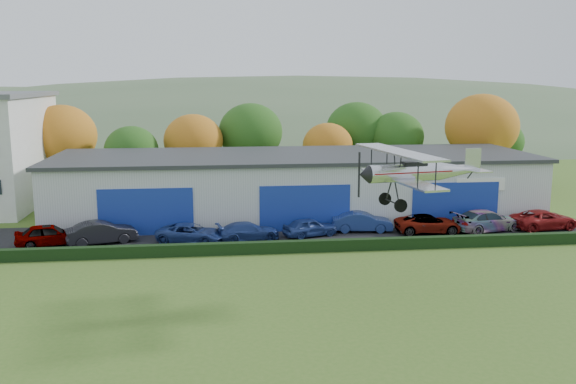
{
  "coord_description": "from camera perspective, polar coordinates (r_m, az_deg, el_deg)",
  "views": [
    {
      "loc": [
        -1.69,
        -23.96,
        11.55
      ],
      "look_at": [
        2.36,
        10.65,
        5.19
      ],
      "focal_mm": 38.51,
      "sensor_mm": 36.0,
      "label": 1
    }
  ],
  "objects": [
    {
      "name": "ground",
      "position": [
        26.65,
        -2.47,
        -15.35
      ],
      "size": [
        300.0,
        300.0,
        0.0
      ],
      "primitive_type": "plane",
      "color": "#406620",
      "rests_on": "ground"
    },
    {
      "name": "hangar",
      "position": [
        53.12,
        0.66,
        0.7
      ],
      "size": [
        40.6,
        12.6,
        5.3
      ],
      "color": "#B2B7BC",
      "rests_on": "ground"
    },
    {
      "name": "car_0",
      "position": [
        46.57,
        -21.2,
        -3.69
      ],
      "size": [
        4.84,
        2.88,
        1.54
      ],
      "primitive_type": "imported",
      "rotation": [
        0.0,
        0.0,
        1.82
      ],
      "color": "gray",
      "rests_on": "apron"
    },
    {
      "name": "car_3",
      "position": [
        44.96,
        -3.71,
        -3.63
      ],
      "size": [
        4.84,
        2.72,
        1.32
      ],
      "primitive_type": "imported",
      "rotation": [
        0.0,
        0.0,
        1.77
      ],
      "color": "navy",
      "rests_on": "apron"
    },
    {
      "name": "car_2",
      "position": [
        44.78,
        -8.97,
        -3.78
      ],
      "size": [
        5.28,
        3.49,
        1.35
      ],
      "primitive_type": "imported",
      "rotation": [
        0.0,
        0.0,
        1.29
      ],
      "color": "navy",
      "rests_on": "apron"
    },
    {
      "name": "car_1",
      "position": [
        45.87,
        -16.83,
        -3.6
      ],
      "size": [
        5.17,
        3.19,
        1.61
      ],
      "primitive_type": "imported",
      "rotation": [
        0.0,
        0.0,
        1.9
      ],
      "color": "black",
      "rests_on": "apron"
    },
    {
      "name": "car_6",
      "position": [
        48.15,
        12.86,
        -2.88
      ],
      "size": [
        5.16,
        2.51,
        1.41
      ],
      "primitive_type": "imported",
      "rotation": [
        0.0,
        0.0,
        1.54
      ],
      "color": "gray",
      "rests_on": "apron"
    },
    {
      "name": "car_5",
      "position": [
        47.73,
        6.87,
        -2.75
      ],
      "size": [
        4.73,
        2.1,
        1.51
      ],
      "primitive_type": "imported",
      "rotation": [
        0.0,
        0.0,
        1.46
      ],
      "color": "navy",
      "rests_on": "apron"
    },
    {
      "name": "car_7",
      "position": [
        49.95,
        17.88,
        -2.52
      ],
      "size": [
        6.01,
        3.63,
        1.63
      ],
      "primitive_type": "imported",
      "rotation": [
        0.0,
        0.0,
        1.83
      ],
      "color": "gray",
      "rests_on": "apron"
    },
    {
      "name": "distant_hills",
      "position": [
        165.82,
        -7.53,
        1.72
      ],
      "size": [
        430.0,
        196.0,
        56.0
      ],
      "color": "#4C6642",
      "rests_on": "ground"
    },
    {
      "name": "hedge",
      "position": [
        41.94,
        -0.01,
        -5.08
      ],
      "size": [
        46.0,
        0.6,
        0.8
      ],
      "primitive_type": "cube",
      "color": "black",
      "rests_on": "ground"
    },
    {
      "name": "tree_belt",
      "position": [
        64.91,
        -4.42,
        5.06
      ],
      "size": [
        75.7,
        13.22,
        10.12
      ],
      "color": "#3D2614",
      "rests_on": "ground"
    },
    {
      "name": "apron",
      "position": [
        46.65,
        -0.7,
        -3.96
      ],
      "size": [
        48.0,
        9.0,
        0.05
      ],
      "primitive_type": "cube",
      "color": "black",
      "rests_on": "ground"
    },
    {
      "name": "car_8",
      "position": [
        52.17,
        22.56,
        -2.36
      ],
      "size": [
        5.67,
        3.24,
        1.49
      ],
      "primitive_type": "imported",
      "rotation": [
        0.0,
        0.0,
        1.72
      ],
      "color": "maroon",
      "rests_on": "apron"
    },
    {
      "name": "biplane",
      "position": [
        33.45,
        11.68,
        1.97
      ],
      "size": [
        7.22,
        8.26,
        3.07
      ],
      "rotation": [
        0.0,
        0.0,
        0.16
      ],
      "color": "silver"
    },
    {
      "name": "car_4",
      "position": [
        46.0,
        2.03,
        -3.26
      ],
      "size": [
        4.37,
        2.81,
        1.39
      ],
      "primitive_type": "imported",
      "rotation": [
        0.0,
        0.0,
        1.88
      ],
      "color": "navy",
      "rests_on": "apron"
    }
  ]
}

